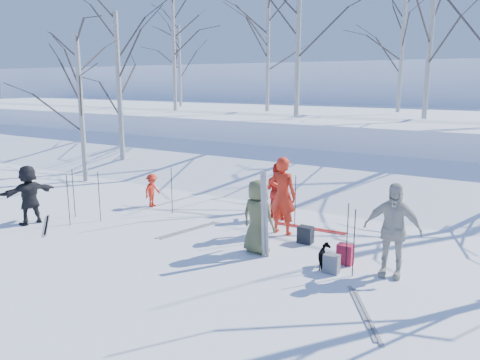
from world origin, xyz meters
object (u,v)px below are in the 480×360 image
Objects in this scene: skier_redor_behind at (277,190)px; skier_cream_east at (392,230)px; backpack_red at (345,254)px; dog at (325,257)px; backpack_grey at (331,264)px; skier_red_north at (283,196)px; backpack_dark at (305,235)px; skier_red_seated at (152,190)px; skier_olive_center at (258,217)px; skier_grey_west at (29,195)px.

skier_cream_east is (3.68, -2.36, 0.16)m from skier_redor_behind.
dog is at bearing -123.95° from backpack_red.
skier_cream_east is at bearing 171.58° from dog.
dog reaches higher than backpack_grey.
dog is (1.72, -1.51, -0.72)m from skier_red_north.
skier_cream_east is at bearing -21.55° from backpack_dark.
skier_redor_behind is at bearing -81.28° from skier_red_seated.
skier_red_north is (-0.13, 1.45, 0.15)m from skier_olive_center.
skier_olive_center is 1.47m from skier_red_north.
skier_redor_behind is at bearing -70.02° from dog.
skier_redor_behind is at bearing -57.44° from skier_red_north.
backpack_red is at bearing -163.06° from skier_olive_center.
backpack_dark is (-2.15, 0.85, -0.73)m from skier_cream_east.
skier_olive_center reaches higher than skier_grey_west.
skier_red_seated is 2.50× the size of backpack_dark.
skier_red_north is 2.41m from backpack_red.
skier_olive_center reaches higher than dog.
skier_olive_center is 3.89× the size of backpack_red.
skier_olive_center reaches higher than skier_redor_behind.
skier_redor_behind is 2.22m from backpack_dark.
backpack_red is at bearing 151.30° from skier_red_north.
backpack_grey is (2.68, -2.83, -0.58)m from skier_redor_behind.
backpack_red is 1.43m from backpack_dark.
skier_cream_east is (2.81, 0.25, 0.11)m from skier_olive_center.
skier_redor_behind reaches higher than backpack_grey.
skier_olive_center is 1.04× the size of skier_grey_west.
skier_grey_west is at bearing -160.31° from backpack_dark.
skier_olive_center is 2.82m from skier_cream_east.
skier_red_seated is 2.38× the size of backpack_red.
skier_grey_west is at bearing 41.69° from skier_redor_behind.
backpack_dark is at bearing 152.89° from skier_cream_east.
skier_olive_center is 4.89m from skier_red_seated.
skier_grey_west reaches higher than backpack_grey.
dog is at bearing 111.82° from skier_grey_west.
skier_redor_behind is 6.58m from skier_grey_west.
skier_red_seated is 0.54× the size of skier_cream_east.
skier_red_north is 1.22× the size of skier_grey_west.
skier_red_north is 2.68m from backpack_grey.
skier_grey_west is at bearing 146.89° from skier_red_seated.
skier_redor_behind is 3.83m from skier_red_seated.
dog is at bearing -171.21° from skier_cream_east.
skier_olive_center is at bearing 114.70° from skier_grey_west.
skier_red_north is at bearing -78.76° from skier_olive_center.
skier_grey_west reaches higher than backpack_dark.
skier_cream_east is 1.33m from backpack_grey.
dog is (2.47, -2.67, -0.53)m from skier_redor_behind.
skier_olive_center is 0.88× the size of skier_cream_east.
skier_cream_east is at bearing 157.59° from skier_red_north.
backpack_dark is (0.79, -0.35, -0.76)m from skier_red_north.
skier_redor_behind is 3.59m from backpack_red.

